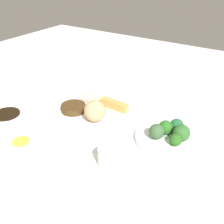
% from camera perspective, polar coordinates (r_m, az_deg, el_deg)
% --- Properties ---
extents(tabletop, '(2.20, 2.20, 0.02)m').
position_cam_1_polar(tabletop, '(0.98, -6.26, -2.06)').
color(tabletop, white).
rests_on(tabletop, ground).
extents(main_plate, '(0.29, 0.29, 0.02)m').
position_cam_1_polar(main_plate, '(1.01, -3.80, 0.16)').
color(main_plate, white).
rests_on(main_plate, tabletop).
extents(rice_scoop, '(0.08, 0.08, 0.08)m').
position_cam_1_polar(rice_scoop, '(0.92, -3.63, 0.25)').
color(rice_scoop, tan).
rests_on(rice_scoop, main_plate).
extents(spring_roll, '(0.11, 0.03, 0.03)m').
position_cam_1_polar(spring_roll, '(1.00, 0.51, 1.54)').
color(spring_roll, gold).
rests_on(spring_roll, main_plate).
extents(crab_rangoon_wonton, '(0.08, 0.08, 0.01)m').
position_cam_1_polar(crab_rangoon_wonton, '(1.07, -4.05, 2.85)').
color(crab_rangoon_wonton, beige).
rests_on(crab_rangoon_wonton, main_plate).
extents(stir_fry_heap, '(0.09, 0.09, 0.02)m').
position_cam_1_polar(stir_fry_heap, '(1.00, -8.20, 0.90)').
color(stir_fry_heap, '#483117').
rests_on(stir_fry_heap, main_plate).
extents(broccoli_plate, '(0.22, 0.22, 0.01)m').
position_cam_1_polar(broccoli_plate, '(0.88, 12.01, -5.49)').
color(broccoli_plate, white).
rests_on(broccoli_plate, tabletop).
extents(broccoli_floret_0, '(0.05, 0.05, 0.05)m').
position_cam_1_polar(broccoli_floret_0, '(0.88, 11.32, -3.25)').
color(broccoli_floret_0, '#296822').
rests_on(broccoli_floret_0, broccoli_plate).
extents(broccoli_floret_1, '(0.05, 0.05, 0.05)m').
position_cam_1_polar(broccoli_floret_1, '(0.85, 14.55, -4.32)').
color(broccoli_floret_1, '#2F6329').
rests_on(broccoli_floret_1, broccoli_plate).
extents(broccoli_floret_2, '(0.04, 0.04, 0.04)m').
position_cam_1_polar(broccoli_floret_2, '(0.90, 13.61, -2.78)').
color(broccoli_floret_2, '#236133').
rests_on(broccoli_floret_2, broccoli_plate).
extents(broccoli_floret_3, '(0.05, 0.05, 0.05)m').
position_cam_1_polar(broccoli_floret_3, '(0.85, 9.48, -4.10)').
color(broccoli_floret_3, '#3B5C37').
rests_on(broccoli_floret_3, broccoli_plate).
extents(broccoli_floret_4, '(0.04, 0.04, 0.04)m').
position_cam_1_polar(broccoli_floret_4, '(0.83, 13.39, -5.74)').
color(broccoli_floret_4, '#275F1C').
rests_on(broccoli_floret_4, broccoli_plate).
extents(soy_sauce_bowl, '(0.11, 0.11, 0.03)m').
position_cam_1_polar(soy_sauce_bowl, '(1.01, -21.36, -1.33)').
color(soy_sauce_bowl, white).
rests_on(soy_sauce_bowl, tabletop).
extents(soy_sauce_bowl_liquid, '(0.09, 0.09, 0.00)m').
position_cam_1_polar(soy_sauce_bowl_liquid, '(1.00, -21.56, -0.39)').
color(soy_sauce_bowl_liquid, black).
rests_on(soy_sauce_bowl_liquid, soy_sauce_bowl).
extents(sauce_ramekin_hot_mustard, '(0.06, 0.06, 0.02)m').
position_cam_1_polar(sauce_ramekin_hot_mustard, '(0.87, -18.57, -6.69)').
color(sauce_ramekin_hot_mustard, white).
rests_on(sauce_ramekin_hot_mustard, tabletop).
extents(sauce_ramekin_hot_mustard_liquid, '(0.05, 0.05, 0.00)m').
position_cam_1_polar(sauce_ramekin_hot_mustard_liquid, '(0.86, -18.73, -5.92)').
color(sauce_ramekin_hot_mustard_liquid, yellow).
rests_on(sauce_ramekin_hot_mustard_liquid, sauce_ramekin_hot_mustard).
extents(teacup, '(0.06, 0.06, 0.05)m').
position_cam_1_polar(teacup, '(0.76, -0.65, -9.40)').
color(teacup, white).
rests_on(teacup, tabletop).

